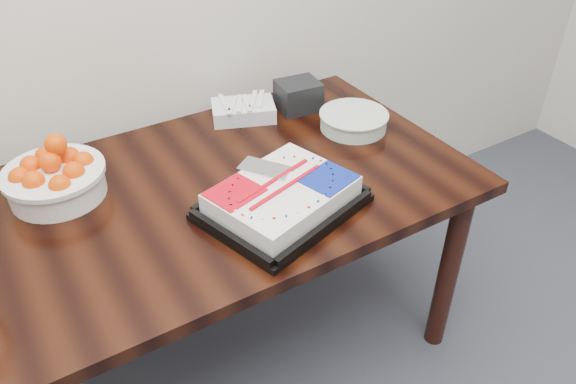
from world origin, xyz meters
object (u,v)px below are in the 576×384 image
cake_tray (282,198)px  tangerine_bowl (53,173)px  table (176,222)px  plate_stack (354,121)px  napkin_box (298,96)px

cake_tray → tangerine_bowl: tangerine_bowl is taller
cake_tray → tangerine_bowl: (-0.52, 0.40, 0.04)m
table → plate_stack: plate_stack is taller
tangerine_bowl → napkin_box: tangerine_bowl is taller
table → plate_stack: bearing=4.9°
napkin_box → cake_tray: bearing=-126.5°
table → tangerine_bowl: size_ratio=6.23×
tangerine_bowl → table: bearing=-35.0°
table → plate_stack: size_ratio=7.54×
table → tangerine_bowl: 0.37m
plate_stack → napkin_box: napkin_box is taller
cake_tray → plate_stack: 0.52m
cake_tray → napkin_box: napkin_box is taller
table → tangerine_bowl: bearing=145.0°
napkin_box → tangerine_bowl: bearing=-174.0°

